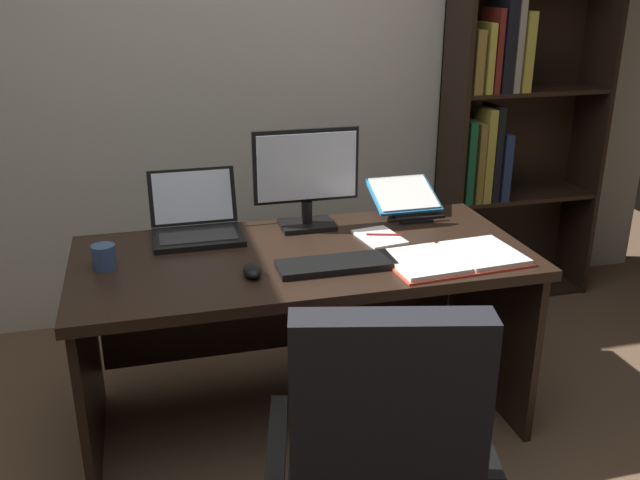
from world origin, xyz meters
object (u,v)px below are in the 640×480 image
object	(u,v)px
bookshelf	(507,92)
coffee_mug	(104,257)
laptop	(196,223)
pen	(384,234)
monitor	(306,180)
reading_stand_with_book	(405,198)
keyboard	(336,265)
notepad	(379,237)
open_binder	(454,258)
desk	(298,292)
computer_mouse	(252,271)

from	to	relation	value
bookshelf	coffee_mug	size ratio (longest dim) A/B	26.14
bookshelf	coffee_mug	xyz separation A→B (m)	(-2.03, -0.90, -0.36)
laptop	pen	bearing A→B (deg)	-16.41
monitor	coffee_mug	xyz separation A→B (m)	(-0.79, -0.24, -0.16)
bookshelf	reading_stand_with_book	world-z (taller)	bookshelf
keyboard	notepad	world-z (taller)	keyboard
notepad	open_binder	bearing A→B (deg)	-57.36
keyboard	reading_stand_with_book	world-z (taller)	reading_stand_with_book
reading_stand_with_book	coffee_mug	world-z (taller)	reading_stand_with_book
bookshelf	keyboard	bearing A→B (deg)	-138.36
desk	monitor	xyz separation A→B (m)	(0.08, 0.19, 0.40)
laptop	computer_mouse	world-z (taller)	laptop
keyboard	pen	distance (m)	0.36
coffee_mug	pen	bearing A→B (deg)	2.13
desk	reading_stand_with_book	world-z (taller)	reading_stand_with_book
desk	coffee_mug	size ratio (longest dim) A/B	19.25
bookshelf	notepad	distance (m)	1.37
laptop	pen	world-z (taller)	laptop
bookshelf	laptop	xyz separation A→B (m)	(-1.68, -0.65, -0.35)
open_binder	pen	xyz separation A→B (m)	(-0.17, 0.29, 0.00)
laptop	keyboard	distance (m)	0.64
coffee_mug	reading_stand_with_book	bearing A→B (deg)	14.03
desk	monitor	world-z (taller)	monitor
desk	pen	world-z (taller)	pen
monitor	open_binder	xyz separation A→B (m)	(0.43, -0.49, -0.19)
reading_stand_with_book	coffee_mug	size ratio (longest dim) A/B	3.34
desk	coffee_mug	bearing A→B (deg)	-176.11
reading_stand_with_book	notepad	xyz separation A→B (m)	(-0.21, -0.27, -0.06)
pen	open_binder	bearing A→B (deg)	-60.25
laptop	keyboard	bearing A→B (deg)	-45.12
bookshelf	desk	bearing A→B (deg)	-147.18
desk	monitor	size ratio (longest dim) A/B	3.91
reading_stand_with_book	monitor	bearing A→B (deg)	-171.21
reading_stand_with_book	open_binder	xyz separation A→B (m)	(-0.03, -0.56, -0.06)
laptop	open_binder	bearing A→B (deg)	-29.62
computer_mouse	open_binder	xyz separation A→B (m)	(0.73, -0.05, -0.01)
monitor	laptop	xyz separation A→B (m)	(-0.45, 0.01, -0.15)
computer_mouse	reading_stand_with_book	size ratio (longest dim) A/B	0.35
reading_stand_with_book	pen	distance (m)	0.34
coffee_mug	monitor	bearing A→B (deg)	16.94
bookshelf	keyboard	distance (m)	1.70
monitor	keyboard	xyz separation A→B (m)	(-0.00, -0.44, -0.19)
open_binder	monitor	bearing A→B (deg)	126.89
bookshelf	keyboard	xyz separation A→B (m)	(-1.24, -1.10, -0.39)
monitor	notepad	distance (m)	0.37
computer_mouse	notepad	xyz separation A→B (m)	(0.55, 0.24, -0.02)
reading_stand_with_book	keyboard	bearing A→B (deg)	-131.71
open_binder	computer_mouse	bearing A→B (deg)	171.75
desk	laptop	size ratio (longest dim) A/B	4.86
desk	bookshelf	world-z (taller)	bookshelf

